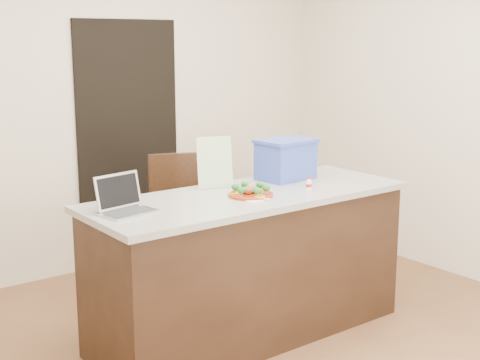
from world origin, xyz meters
TOP-DOWN VIEW (x-y plane):
  - ground at (0.00, 0.00)m, footprint 4.00×4.00m
  - room_shell at (0.00, 0.00)m, footprint 4.00×4.00m
  - doorway at (0.10, 1.98)m, footprint 0.90×0.02m
  - island at (0.00, 0.25)m, footprint 2.06×0.76m
  - plate at (-0.04, 0.18)m, footprint 0.27×0.27m
  - meatballs at (-0.04, 0.19)m, footprint 0.10×0.09m
  - broccoli at (-0.04, 0.18)m, footprint 0.23×0.23m
  - pepper_rings at (-0.04, 0.18)m, footprint 0.25×0.24m
  - napkin at (-0.08, 0.11)m, footprint 0.15×0.15m
  - fork at (-0.10, 0.11)m, footprint 0.08×0.13m
  - knife at (-0.05, 0.09)m, footprint 0.04×0.20m
  - yogurt_bottle at (0.37, 0.11)m, footprint 0.04×0.04m
  - laptop at (-0.83, 0.31)m, footprint 0.32×0.27m
  - leaflet at (-0.08, 0.50)m, footprint 0.23×0.11m
  - blue_box at (0.45, 0.43)m, footprint 0.40×0.30m
  - chair at (0.07, 1.03)m, footprint 0.59×0.61m

SIDE VIEW (x-z plane):
  - ground at x=0.00m, z-range 0.00..0.00m
  - island at x=0.00m, z-range 0.00..0.92m
  - chair at x=0.07m, z-range 0.07..1.11m
  - napkin at x=-0.08m, z-range 0.92..0.93m
  - fork at x=-0.10m, z-range 0.93..0.93m
  - knife at x=-0.05m, z-range 0.93..0.93m
  - plate at x=-0.04m, z-range 0.92..0.94m
  - pepper_rings at x=-0.04m, z-range 0.94..0.94m
  - yogurt_bottle at x=0.37m, z-range 0.91..0.99m
  - meatballs at x=-0.04m, z-range 0.94..0.98m
  - broccoli at x=-0.04m, z-range 0.95..0.99m
  - laptop at x=-0.83m, z-range 0.87..1.08m
  - doorway at x=0.10m, z-range 0.00..2.00m
  - blue_box at x=0.45m, z-range 0.92..1.19m
  - leaflet at x=-0.08m, z-range 0.92..1.25m
  - room_shell at x=0.00m, z-range -0.38..3.62m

